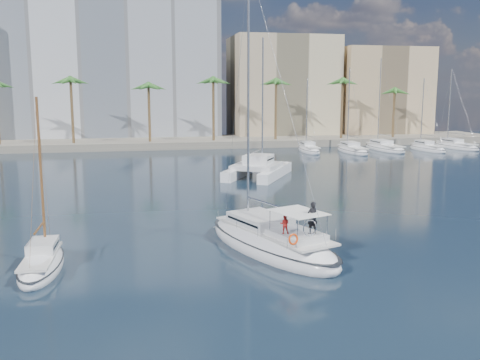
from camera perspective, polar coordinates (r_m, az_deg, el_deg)
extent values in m
plane|color=black|center=(35.89, 1.24, -6.18)|extent=(160.00, 160.00, 0.00)
cube|color=gray|center=(95.43, -6.88, 4.01)|extent=(120.00, 14.00, 1.20)
cube|color=silver|center=(106.85, -14.13, 11.58)|extent=(42.00, 16.00, 28.00)
cube|color=#C0B089|center=(107.84, 4.51, 9.69)|extent=(20.00, 14.00, 20.00)
cube|color=tan|center=(113.16, 14.69, 8.90)|extent=(18.00, 12.00, 18.00)
cylinder|color=brown|center=(91.11, -6.73, 6.69)|extent=(0.44, 0.44, 10.50)
sphere|color=#326C27|center=(91.01, -6.80, 9.99)|extent=(3.60, 3.60, 3.60)
cylinder|color=brown|center=(99.89, 13.23, 6.75)|extent=(0.44, 0.44, 10.50)
sphere|color=#326C27|center=(99.79, 13.35, 9.76)|extent=(3.60, 3.60, 3.60)
ellipsoid|color=white|center=(33.13, 3.27, -6.87)|extent=(7.85, 12.78, 2.53)
ellipsoid|color=black|center=(33.03, 3.28, -6.27)|extent=(7.92, 12.90, 0.18)
cube|color=silver|center=(32.68, 3.52, -5.35)|extent=(5.74, 9.53, 0.12)
cube|color=silver|center=(33.71, 2.15, -4.24)|extent=(3.82, 4.64, 0.60)
cube|color=black|center=(33.71, 2.15, -4.21)|extent=(3.68, 4.21, 0.14)
cylinder|color=#B7BABF|center=(33.92, 0.89, 8.97)|extent=(0.15, 0.15, 15.98)
cylinder|color=#B7BABF|center=(32.60, 3.19, -2.57)|extent=(1.80, 4.66, 0.11)
cube|color=silver|center=(30.80, 6.05, -5.86)|extent=(3.22, 3.66, 0.36)
cube|color=white|center=(30.38, 6.23, -3.41)|extent=(3.22, 3.66, 0.04)
torus|color=silver|center=(29.75, 7.46, -5.11)|extent=(0.92, 0.38, 0.96)
torus|color=#EF430C|center=(28.58, 5.71, -6.31)|extent=(0.66, 0.40, 0.64)
imported|color=black|center=(30.31, 7.73, -4.00)|extent=(0.77, 0.61, 1.84)
imported|color=#A61D19|center=(30.23, 4.78, -4.71)|extent=(0.64, 0.57, 1.10)
ellipsoid|color=white|center=(31.47, -20.40, -8.62)|extent=(2.33, 6.91, 1.61)
ellipsoid|color=black|center=(31.41, -20.43, -8.22)|extent=(2.35, 6.97, 0.18)
cube|color=silver|center=(31.17, -20.51, -7.63)|extent=(1.66, 5.18, 0.12)
cube|color=silver|center=(31.82, -20.30, -6.59)|extent=(1.51, 2.28, 0.60)
cube|color=black|center=(31.81, -20.30, -6.56)|extent=(1.52, 2.01, 0.14)
cylinder|color=brown|center=(31.76, -20.46, 0.65)|extent=(0.15, 0.15, 8.47)
cylinder|color=brown|center=(30.95, -20.62, -4.76)|extent=(0.18, 2.77, 0.11)
cube|color=white|center=(61.52, 0.14, 0.99)|extent=(6.36, 9.71, 1.10)
cube|color=white|center=(60.36, 3.80, 0.80)|extent=(6.36, 9.71, 1.10)
cube|color=silver|center=(60.30, 1.81, 1.53)|extent=(6.96, 7.37, 0.50)
cube|color=silver|center=(60.71, 1.96, 2.25)|extent=(4.10, 4.20, 1.00)
cube|color=black|center=(60.70, 1.96, 2.29)|extent=(3.91, 3.84, 0.18)
cylinder|color=#B7BABF|center=(61.74, 2.43, 8.45)|extent=(0.18, 0.18, 14.06)
ellipsoid|color=silver|center=(36.42, -2.17, -5.00)|extent=(0.19, 0.36, 0.17)
sphere|color=silver|center=(36.58, -2.21, -4.90)|extent=(0.09, 0.09, 0.09)
cube|color=gray|center=(36.37, -2.57, -4.97)|extent=(0.42, 0.15, 0.10)
cube|color=gray|center=(36.45, -1.77, -4.94)|extent=(0.42, 0.15, 0.10)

